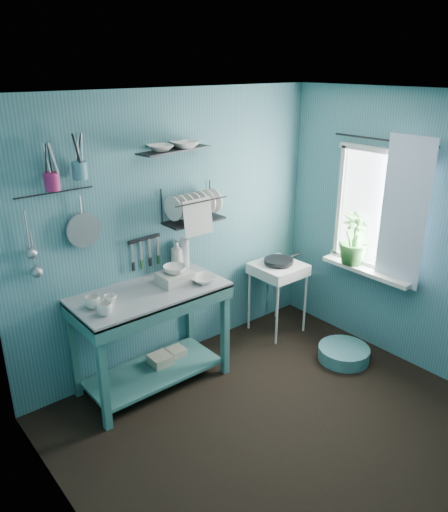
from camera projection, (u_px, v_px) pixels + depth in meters
floor at (288, 431)px, 3.90m from camera, size 3.20×3.20×0.00m
ceiling at (307, 96)px, 2.99m from camera, size 3.20×3.20×0.00m
wall_back at (174, 232)px, 4.52m from camera, size 3.20×0.00×3.20m
wall_left at (77, 370)px, 2.50m from camera, size 0.00×3.00×3.00m
wall_right at (421, 237)px, 4.39m from camera, size 0.00×3.00×3.00m
work_counter at (152, 338)px, 4.31m from camera, size 1.39×0.86×0.92m
mug_left at (105, 309)px, 3.73m from camera, size 0.12×0.12×0.10m
mug_mid at (111, 301)px, 3.86m from camera, size 0.14×0.14×0.09m
mug_right at (93, 302)px, 3.83m from camera, size 0.17×0.17×0.10m
wash_tub at (175, 278)px, 4.26m from camera, size 0.28×0.22×0.10m
tub_bowl at (175, 269)px, 4.23m from camera, size 0.20×0.19×0.06m
soap_bottle at (177, 255)px, 4.49m from camera, size 0.12×0.12×0.30m
water_bottle at (184, 253)px, 4.56m from camera, size 0.09×0.09×0.28m
counter_bowl at (203, 279)px, 4.30m from camera, size 0.22×0.22×0.05m
hotplate_stand at (277, 298)px, 5.24m from camera, size 0.54×0.54×0.76m
frying_pan at (279, 261)px, 5.09m from camera, size 0.30×0.30×0.03m
knife_strip at (144, 239)px, 4.30m from camera, size 0.32×0.04×0.03m
dish_rack at (194, 204)px, 4.41m from camera, size 0.57×0.28×0.32m
upper_shelf at (175, 150)px, 4.16m from camera, size 0.72×0.29×0.01m
shelf_bowl_left at (160, 149)px, 4.07m from camera, size 0.24×0.24×0.05m
shelf_bowl_right at (185, 142)px, 4.20m from camera, size 0.24×0.24×0.06m
utensil_cup_magenta at (52, 181)px, 3.59m from camera, size 0.11×0.11×0.13m
utensil_cup_teal at (80, 171)px, 3.70m from camera, size 0.11×0.11×0.13m
colander at (84, 230)px, 3.89m from camera, size 0.28×0.03×0.28m
ladle_outer at (27, 231)px, 3.62m from camera, size 0.01×0.01×0.30m
ladle_inner at (33, 250)px, 3.68m from camera, size 0.01×0.01×0.30m
hook_rail at (55, 192)px, 3.68m from camera, size 0.60×0.01×0.01m
window_glass at (378, 210)px, 4.65m from camera, size 0.00×1.10×1.10m
windowsill at (366, 271)px, 4.81m from camera, size 0.16×0.95×0.04m
curtain at (404, 213)px, 4.38m from camera, size 0.00×1.35×1.35m
curtain_rod at (383, 140)px, 4.39m from camera, size 0.02×1.05×0.02m
potted_plant at (354, 239)px, 4.85m from camera, size 0.34×0.34×0.51m
storage_tin_large at (160, 366)px, 4.54m from camera, size 0.18×0.18×0.22m
storage_tin_small at (177, 358)px, 4.68m from camera, size 0.15×0.15×0.20m
floor_basin at (344, 353)px, 4.81m from camera, size 0.49×0.49×0.13m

